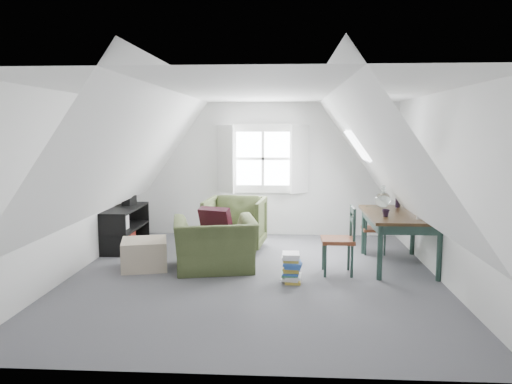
# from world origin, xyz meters

# --- Properties ---
(floor) EXTENTS (5.50, 5.50, 0.00)m
(floor) POSITION_xyz_m (0.00, 0.00, 0.00)
(floor) COLOR #4E4E54
(floor) RESTS_ON ground
(ceiling) EXTENTS (5.50, 5.50, 0.00)m
(ceiling) POSITION_xyz_m (0.00, 0.00, 2.50)
(ceiling) COLOR white
(ceiling) RESTS_ON wall_back
(wall_back) EXTENTS (5.00, 0.00, 5.00)m
(wall_back) POSITION_xyz_m (0.00, 2.75, 1.25)
(wall_back) COLOR silver
(wall_back) RESTS_ON ground
(wall_front) EXTENTS (5.00, 0.00, 5.00)m
(wall_front) POSITION_xyz_m (0.00, -2.75, 1.25)
(wall_front) COLOR silver
(wall_front) RESTS_ON ground
(wall_left) EXTENTS (0.00, 5.50, 5.50)m
(wall_left) POSITION_xyz_m (-2.50, 0.00, 1.25)
(wall_left) COLOR silver
(wall_left) RESTS_ON ground
(wall_right) EXTENTS (0.00, 5.50, 5.50)m
(wall_right) POSITION_xyz_m (2.50, 0.00, 1.25)
(wall_right) COLOR silver
(wall_right) RESTS_ON ground
(slope_left) EXTENTS (3.19, 5.50, 4.48)m
(slope_left) POSITION_xyz_m (-1.55, 0.00, 1.78)
(slope_left) COLOR white
(slope_left) RESTS_ON wall_left
(slope_right) EXTENTS (3.19, 5.50, 4.48)m
(slope_right) POSITION_xyz_m (1.55, 0.00, 1.78)
(slope_right) COLOR white
(slope_right) RESTS_ON wall_right
(dormer_window) EXTENTS (1.71, 0.35, 1.30)m
(dormer_window) POSITION_xyz_m (0.00, 2.68, 1.45)
(dormer_window) COLOR white
(dormer_window) RESTS_ON wall_back
(skylight) EXTENTS (0.35, 0.75, 0.47)m
(skylight) POSITION_xyz_m (1.55, 1.30, 1.75)
(skylight) COLOR white
(skylight) RESTS_ON slope_right
(armchair_near) EXTENTS (1.33, 1.21, 0.74)m
(armchair_near) POSITION_xyz_m (-0.57, 0.29, 0.00)
(armchair_near) COLOR #3D4824
(armchair_near) RESTS_ON floor
(armchair_far) EXTENTS (1.04, 1.06, 0.88)m
(armchair_far) POSITION_xyz_m (-0.40, 1.50, 0.00)
(armchair_far) COLOR #3D4824
(armchair_far) RESTS_ON floor
(throw_pillow) EXTENTS (0.53, 0.41, 0.48)m
(throw_pillow) POSITION_xyz_m (-0.57, 0.44, 0.65)
(throw_pillow) COLOR #380F1A
(throw_pillow) RESTS_ON armchair_near
(ottoman) EXTENTS (0.77, 0.77, 0.42)m
(ottoman) POSITION_xyz_m (-1.60, 0.31, 0.21)
(ottoman) COLOR tan
(ottoman) RESTS_ON floor
(dining_table) EXTENTS (0.95, 1.58, 0.79)m
(dining_table) POSITION_xyz_m (2.08, 0.66, 0.68)
(dining_table) COLOR black
(dining_table) RESTS_ON floor
(demijohn) EXTENTS (0.24, 0.24, 0.34)m
(demijohn) POSITION_xyz_m (1.93, 1.11, 0.93)
(demijohn) COLOR silver
(demijohn) RESTS_ON dining_table
(vase_twigs) EXTENTS (0.07, 0.08, 0.58)m
(vase_twigs) POSITION_xyz_m (2.18, 1.21, 0.92)
(vase_twigs) COLOR black
(vase_twigs) RESTS_ON dining_table
(cup) EXTENTS (0.11, 0.11, 0.10)m
(cup) POSITION_xyz_m (1.83, 0.36, 0.79)
(cup) COLOR black
(cup) RESTS_ON dining_table
(paper_box) EXTENTS (0.13, 0.10, 0.04)m
(paper_box) POSITION_xyz_m (2.28, 0.21, 0.81)
(paper_box) COLOR white
(paper_box) RESTS_ON dining_table
(dining_chair_far) EXTENTS (0.37, 0.37, 0.79)m
(dining_chair_far) POSITION_xyz_m (1.86, 1.38, 0.41)
(dining_chair_far) COLOR brown
(dining_chair_far) RESTS_ON floor
(dining_chair_near) EXTENTS (0.44, 0.44, 0.95)m
(dining_chair_near) POSITION_xyz_m (1.20, 0.21, 0.49)
(dining_chair_near) COLOR brown
(dining_chair_near) RESTS_ON floor
(media_shelf) EXTENTS (0.45, 1.34, 0.69)m
(media_shelf) POSITION_xyz_m (-2.28, 1.51, 0.31)
(media_shelf) COLOR black
(media_shelf) RESTS_ON floor
(electronics_box) EXTENTS (0.22, 0.26, 0.18)m
(electronics_box) POSITION_xyz_m (-2.28, 1.81, 0.76)
(electronics_box) COLOR black
(electronics_box) RESTS_ON media_shelf
(magazine_stack) EXTENTS (0.29, 0.35, 0.39)m
(magazine_stack) POSITION_xyz_m (0.52, -0.22, 0.20)
(magazine_stack) COLOR #B29933
(magazine_stack) RESTS_ON floor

